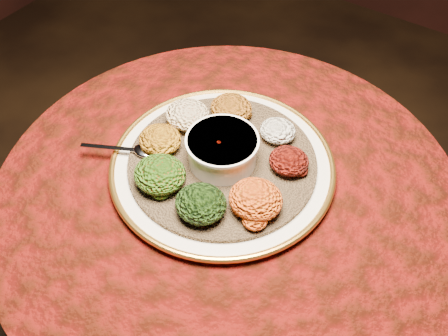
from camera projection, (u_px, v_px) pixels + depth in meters
The scene contains 13 objects.
table at pixel (227, 234), 1.15m from camera, with size 0.96×0.96×0.73m.
platter at pixel (222, 165), 1.04m from camera, with size 0.47×0.47×0.02m.
injera at pixel (222, 162), 1.03m from camera, with size 0.39×0.39×0.01m, color brown.
stew_bowl at pixel (222, 148), 1.00m from camera, with size 0.15×0.15×0.06m.
spoon at pixel (138, 150), 1.04m from camera, with size 0.15×0.08×0.01m.
portion_ayib at pixel (278, 131), 1.06m from camera, with size 0.08×0.07×0.04m, color white.
portion_kitfo at pixel (289, 161), 1.00m from camera, with size 0.08×0.08×0.04m, color black.
portion_tikil at pixel (256, 199), 0.93m from camera, with size 0.10×0.10×0.05m, color #C68210.
portion_gomen at pixel (201, 203), 0.92m from camera, with size 0.10×0.09×0.05m, color black.
portion_mixveg at pixel (160, 174), 0.97m from camera, with size 0.10×0.10×0.05m, color #9A2409.
portion_kik at pixel (160, 140), 1.03m from camera, with size 0.09×0.09×0.04m, color #B5750F.
portion_timatim at pixel (187, 115), 1.08m from camera, with size 0.10×0.09×0.05m, color maroon.
portion_shiro at pixel (231, 108), 1.10m from camera, with size 0.09×0.09×0.04m, color #954D12.
Camera 1 is at (0.35, -0.54, 1.53)m, focal length 40.00 mm.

